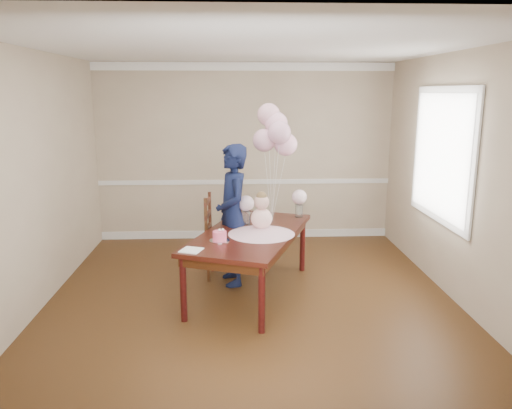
% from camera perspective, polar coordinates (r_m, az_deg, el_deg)
% --- Properties ---
extents(floor, '(4.50, 5.00, 0.00)m').
position_cam_1_polar(floor, '(5.61, -0.52, -11.05)').
color(floor, '#321D0C').
rests_on(floor, ground).
extents(ceiling, '(4.50, 5.00, 0.02)m').
position_cam_1_polar(ceiling, '(5.15, -0.59, 17.59)').
color(ceiling, white).
rests_on(ceiling, wall_back).
extents(wall_back, '(4.50, 0.02, 2.70)m').
position_cam_1_polar(wall_back, '(7.69, -1.27, 5.92)').
color(wall_back, tan).
rests_on(wall_back, floor).
extents(wall_front, '(4.50, 0.02, 2.70)m').
position_cam_1_polar(wall_front, '(2.79, 1.43, -6.40)').
color(wall_front, tan).
rests_on(wall_front, floor).
extents(wall_left, '(0.02, 5.00, 2.70)m').
position_cam_1_polar(wall_left, '(5.60, -24.23, 2.22)').
color(wall_left, tan).
rests_on(wall_left, floor).
extents(wall_right, '(0.02, 5.00, 2.70)m').
position_cam_1_polar(wall_right, '(5.76, 22.46, 2.63)').
color(wall_right, tan).
rests_on(wall_right, floor).
extents(chair_rail_trim, '(4.50, 0.02, 0.07)m').
position_cam_1_polar(chair_rail_trim, '(7.74, -1.25, 2.61)').
color(chair_rail_trim, silver).
rests_on(chair_rail_trim, wall_back).
extents(crown_molding, '(4.50, 0.02, 0.12)m').
position_cam_1_polar(crown_molding, '(7.63, -1.32, 15.50)').
color(crown_molding, white).
rests_on(crown_molding, wall_back).
extents(baseboard_trim, '(4.50, 0.02, 0.12)m').
position_cam_1_polar(baseboard_trim, '(7.94, -1.22, -3.38)').
color(baseboard_trim, silver).
rests_on(baseboard_trim, floor).
extents(window_frame, '(0.02, 1.66, 1.56)m').
position_cam_1_polar(window_frame, '(6.17, 20.49, 5.30)').
color(window_frame, silver).
rests_on(window_frame, wall_right).
extents(window_blinds, '(0.01, 1.50, 1.40)m').
position_cam_1_polar(window_blinds, '(6.16, 20.34, 5.30)').
color(window_blinds, white).
rests_on(window_blinds, wall_right).
extents(dining_table_top, '(1.59, 2.17, 0.05)m').
position_cam_1_polar(dining_table_top, '(5.62, -0.66, -3.35)').
color(dining_table_top, black).
rests_on(dining_table_top, table_leg_fl).
extents(table_apron, '(1.47, 2.04, 0.10)m').
position_cam_1_polar(table_apron, '(5.64, -0.66, -4.07)').
color(table_apron, black).
rests_on(table_apron, table_leg_fl).
extents(table_leg_fl, '(0.09, 0.09, 0.68)m').
position_cam_1_polar(table_leg_fl, '(5.10, -8.31, -9.56)').
color(table_leg_fl, black).
rests_on(table_leg_fl, floor).
extents(table_leg_fr, '(0.09, 0.09, 0.68)m').
position_cam_1_polar(table_leg_fr, '(4.82, 0.66, -10.79)').
color(table_leg_fr, black).
rests_on(table_leg_fr, floor).
extents(table_leg_bl, '(0.09, 0.09, 0.68)m').
position_cam_1_polar(table_leg_bl, '(6.66, -1.58, -4.04)').
color(table_leg_bl, black).
rests_on(table_leg_bl, floor).
extents(table_leg_br, '(0.09, 0.09, 0.68)m').
position_cam_1_polar(table_leg_br, '(6.45, 5.33, -4.66)').
color(table_leg_br, black).
rests_on(table_leg_br, floor).
extents(baby_skirt, '(0.95, 0.95, 0.10)m').
position_cam_1_polar(baby_skirt, '(5.51, 0.62, -2.89)').
color(baby_skirt, '#DAA0B2').
rests_on(baby_skirt, dining_table_top).
extents(baby_torso, '(0.23, 0.23, 0.23)m').
position_cam_1_polar(baby_torso, '(5.48, 0.63, -1.61)').
color(baby_torso, pink).
rests_on(baby_torso, baby_skirt).
extents(baby_head, '(0.17, 0.17, 0.17)m').
position_cam_1_polar(baby_head, '(5.43, 0.63, 0.28)').
color(baby_head, '#CE9B8D').
rests_on(baby_head, baby_torso).
extents(baby_hair, '(0.12, 0.12, 0.12)m').
position_cam_1_polar(baby_hair, '(5.42, 0.63, 0.89)').
color(baby_hair, brown).
rests_on(baby_hair, baby_head).
extents(cake_platter, '(0.28, 0.28, 0.01)m').
position_cam_1_polar(cake_platter, '(5.28, -4.18, -4.13)').
color(cake_platter, silver).
rests_on(cake_platter, dining_table_top).
extents(birthday_cake, '(0.19, 0.19, 0.10)m').
position_cam_1_polar(birthday_cake, '(5.26, -4.19, -3.59)').
color(birthday_cake, '#FF5077').
rests_on(birthday_cake, cake_platter).
extents(cake_flower_a, '(0.03, 0.03, 0.03)m').
position_cam_1_polar(cake_flower_a, '(5.25, -4.20, -2.92)').
color(cake_flower_a, white).
rests_on(cake_flower_a, birthday_cake).
extents(cake_flower_b, '(0.03, 0.03, 0.03)m').
position_cam_1_polar(cake_flower_b, '(5.25, -3.82, -2.89)').
color(cake_flower_b, white).
rests_on(cake_flower_b, birthday_cake).
extents(rose_vase_near, '(0.13, 0.13, 0.16)m').
position_cam_1_polar(rose_vase_near, '(5.90, -1.12, -1.53)').
color(rose_vase_near, white).
rests_on(rose_vase_near, dining_table_top).
extents(roses_near, '(0.19, 0.19, 0.19)m').
position_cam_1_polar(roses_near, '(5.86, -1.13, 0.14)').
color(roses_near, beige).
rests_on(roses_near, rose_vase_near).
extents(rose_vase_far, '(0.13, 0.13, 0.16)m').
position_cam_1_polar(rose_vase_far, '(6.27, 4.94, -0.72)').
color(rose_vase_far, silver).
rests_on(rose_vase_far, dining_table_top).
extents(roses_far, '(0.19, 0.19, 0.19)m').
position_cam_1_polar(roses_far, '(6.23, 4.97, 0.85)').
color(roses_far, '#F9D1DB').
rests_on(roses_far, rose_vase_far).
extents(napkin, '(0.25, 0.25, 0.01)m').
position_cam_1_polar(napkin, '(4.99, -7.40, -5.19)').
color(napkin, white).
rests_on(napkin, dining_table_top).
extents(balloon_weight, '(0.05, 0.05, 0.02)m').
position_cam_1_polar(balloon_weight, '(6.07, 1.80, -1.78)').
color(balloon_weight, silver).
rests_on(balloon_weight, dining_table_top).
extents(balloon_a, '(0.27, 0.27, 0.27)m').
position_cam_1_polar(balloon_a, '(5.93, 0.95, 7.35)').
color(balloon_a, '#D99AAF').
rests_on(balloon_a, balloon_ribbon_a).
extents(balloon_b, '(0.27, 0.27, 0.27)m').
position_cam_1_polar(balloon_b, '(5.83, 2.67, 8.20)').
color(balloon_b, '#DA9AB5').
rests_on(balloon_b, balloon_ribbon_b).
extents(balloon_c, '(0.27, 0.27, 0.27)m').
position_cam_1_polar(balloon_c, '(5.98, 2.32, 9.26)').
color(balloon_c, '#EFA9C4').
rests_on(balloon_c, balloon_ribbon_c).
extents(balloon_d, '(0.27, 0.27, 0.27)m').
position_cam_1_polar(balloon_d, '(6.02, 1.47, 10.22)').
color(balloon_d, '#E19FB0').
rests_on(balloon_d, balloon_ribbon_d).
extents(balloon_e, '(0.27, 0.27, 0.27)m').
position_cam_1_polar(balloon_e, '(5.95, 3.43, 6.87)').
color(balloon_e, '#FFB4D1').
rests_on(balloon_e, balloon_ribbon_e).
extents(balloon_ribbon_a, '(0.09, 0.03, 0.81)m').
position_cam_1_polar(balloon_ribbon_a, '(6.00, 1.38, 2.04)').
color(balloon_ribbon_a, white).
rests_on(balloon_ribbon_a, balloon_weight).
extents(balloon_ribbon_b, '(0.08, 0.08, 0.91)m').
position_cam_1_polar(balloon_ribbon_b, '(5.94, 2.22, 2.41)').
color(balloon_ribbon_b, white).
rests_on(balloon_ribbon_b, balloon_weight).
extents(balloon_ribbon_c, '(0.05, 0.08, 1.01)m').
position_cam_1_polar(balloon_ribbon_c, '(6.01, 2.05, 3.01)').
color(balloon_ribbon_c, silver).
rests_on(balloon_ribbon_c, balloon_weight).
extents(balloon_ribbon_d, '(0.04, 0.12, 1.11)m').
position_cam_1_polar(balloon_ribbon_d, '(6.03, 1.63, 3.50)').
color(balloon_ribbon_d, white).
rests_on(balloon_ribbon_d, balloon_weight).
extents(balloon_ribbon_e, '(0.15, 0.02, 0.76)m').
position_cam_1_polar(balloon_ribbon_e, '(6.01, 2.60, 1.81)').
color(balloon_ribbon_e, white).
rests_on(balloon_ribbon_e, balloon_weight).
extents(dining_chair_seat, '(0.49, 0.49, 0.05)m').
position_cam_1_polar(dining_chair_seat, '(6.19, -3.58, -4.20)').
color(dining_chair_seat, '#36190E').
rests_on(dining_chair_seat, chair_leg_fl).
extents(chair_leg_fl, '(0.04, 0.04, 0.44)m').
position_cam_1_polar(chair_leg_fl, '(6.12, -5.45, -6.83)').
color(chair_leg_fl, '#3E2111').
rests_on(chair_leg_fl, floor).
extents(chair_leg_fr, '(0.04, 0.04, 0.44)m').
position_cam_1_polar(chair_leg_fr, '(6.08, -1.98, -6.91)').
color(chair_leg_fr, '#3D2010').
rests_on(chair_leg_fr, floor).
extents(chair_leg_bl, '(0.04, 0.04, 0.44)m').
position_cam_1_polar(chair_leg_bl, '(6.46, -5.02, -5.74)').
color(chair_leg_bl, '#34110E').
rests_on(chair_leg_bl, floor).
extents(chair_leg_br, '(0.04, 0.04, 0.44)m').
position_cam_1_polar(chair_leg_br, '(6.43, -1.74, -5.80)').
color(chair_leg_br, '#371B0F').
rests_on(chair_leg_br, floor).
extents(chair_back_post_l, '(0.04, 0.04, 0.57)m').
position_cam_1_polar(chair_back_post_l, '(5.96, -5.75, -1.95)').
color(chair_back_post_l, '#3D2210').
rests_on(chair_back_post_l, dining_chair_seat).
extents(chair_back_post_r, '(0.04, 0.04, 0.57)m').
position_cam_1_polar(chair_back_post_r, '(6.32, -5.30, -1.10)').
color(chair_back_post_r, '#36180E').
rests_on(chair_back_post_r, dining_chair_seat).
extents(chair_slat_low, '(0.07, 0.41, 0.05)m').
position_cam_1_polar(chair_slat_low, '(6.17, -5.49, -2.62)').
color(chair_slat_low, '#3D1D10').
rests_on(chair_slat_low, dining_chair_seat).
extents(chair_slat_mid, '(0.07, 0.41, 0.05)m').
position_cam_1_polar(chair_slat_mid, '(6.13, -5.53, -1.15)').
color(chair_slat_mid, black).
rests_on(chair_slat_mid, dining_chair_seat).
extents(chair_slat_top, '(0.07, 0.41, 0.05)m').
position_cam_1_polar(chair_slat_top, '(6.09, -5.56, 0.35)').
color(chair_slat_top, '#3C1910').
rests_on(chair_slat_top, dining_chair_seat).
extents(woman, '(0.53, 0.68, 1.68)m').
position_cam_1_polar(woman, '(5.90, -2.69, -1.23)').
color(woman, '#0E1432').
rests_on(woman, floor).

